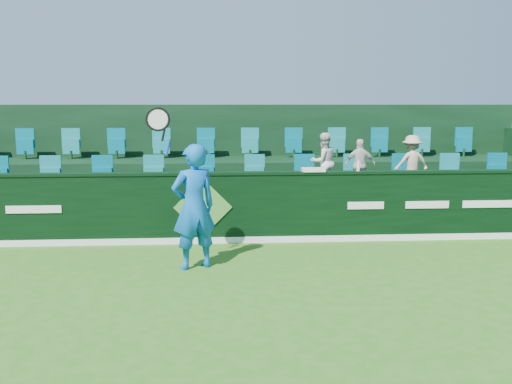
{
  "coord_description": "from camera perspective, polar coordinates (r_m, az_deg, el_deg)",
  "views": [
    {
      "loc": [
        0.3,
        -6.65,
        2.62
      ],
      "look_at": [
        0.93,
        2.8,
        1.15
      ],
      "focal_mm": 40.0,
      "sensor_mm": 36.0,
      "label": 1
    }
  ],
  "objects": [
    {
      "name": "ground",
      "position": [
        7.15,
        -6.07,
        -12.71
      ],
      "size": [
        60.0,
        60.0,
        0.0
      ],
      "primitive_type": "plane",
      "color": "#356C19",
      "rests_on": "ground"
    },
    {
      "name": "sponsor_hoarding",
      "position": [
        10.83,
        -5.3,
        -1.57
      ],
      "size": [
        16.0,
        0.25,
        1.35
      ],
      "color": "black",
      "rests_on": "ground"
    },
    {
      "name": "stand_tier_front",
      "position": [
        11.96,
        -5.17,
        -1.91
      ],
      "size": [
        16.0,
        2.0,
        0.8
      ],
      "primitive_type": "cube",
      "color": "black",
      "rests_on": "ground"
    },
    {
      "name": "stand_tier_back",
      "position": [
        13.79,
        -5.0,
        0.57
      ],
      "size": [
        16.0,
        1.8,
        1.3
      ],
      "primitive_type": "cube",
      "color": "black",
      "rests_on": "ground"
    },
    {
      "name": "stand_rear",
      "position": [
        14.17,
        -5.0,
        3.1
      ],
      "size": [
        16.0,
        4.1,
        2.6
      ],
      "color": "black",
      "rests_on": "ground"
    },
    {
      "name": "seat_row_front",
      "position": [
        12.25,
        -5.17,
        1.65
      ],
      "size": [
        13.5,
        0.5,
        0.6
      ],
      "primitive_type": "cube",
      "color": "#026679",
      "rests_on": "stand_tier_front"
    },
    {
      "name": "seat_row_back",
      "position": [
        13.99,
        -5.03,
        4.6
      ],
      "size": [
        13.5,
        0.5,
        0.6
      ],
      "primitive_type": "cube",
      "color": "#026679",
      "rests_on": "stand_tier_back"
    },
    {
      "name": "tennis_player",
      "position": [
        9.1,
        -6.27,
        -1.4
      ],
      "size": [
        1.18,
        0.74,
        2.61
      ],
      "color": "blue",
      "rests_on": "ground"
    },
    {
      "name": "spectator_left",
      "position": [
        12.03,
        6.76,
        3.0
      ],
      "size": [
        0.71,
        0.63,
        1.22
      ],
      "primitive_type": "imported",
      "rotation": [
        0.0,
        0.0,
        3.47
      ],
      "color": "silver",
      "rests_on": "stand_tier_front"
    },
    {
      "name": "spectator_middle",
      "position": [
        12.21,
        10.37,
        2.69
      ],
      "size": [
        0.67,
        0.35,
        1.1
      ],
      "primitive_type": "imported",
      "rotation": [
        0.0,
        0.0,
        3.01
      ],
      "color": "silver",
      "rests_on": "stand_tier_front"
    },
    {
      "name": "spectator_right",
      "position": [
        12.52,
        15.29,
        2.84
      ],
      "size": [
        0.79,
        0.49,
        1.17
      ],
      "primitive_type": "imported",
      "rotation": [
        0.0,
        0.0,
        3.22
      ],
      "color": "#C4AD8A",
      "rests_on": "stand_tier_front"
    },
    {
      "name": "towel",
      "position": [
        10.87,
        5.75,
        2.24
      ],
      "size": [
        0.43,
        0.28,
        0.06
      ],
      "primitive_type": "cube",
      "color": "silver",
      "rests_on": "sponsor_hoarding"
    },
    {
      "name": "drinks_bottle",
      "position": [
        11.04,
        10.2,
        2.58
      ],
      "size": [
        0.06,
        0.06,
        0.19
      ],
      "primitive_type": "cylinder",
      "color": "white",
      "rests_on": "sponsor_hoarding"
    }
  ]
}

